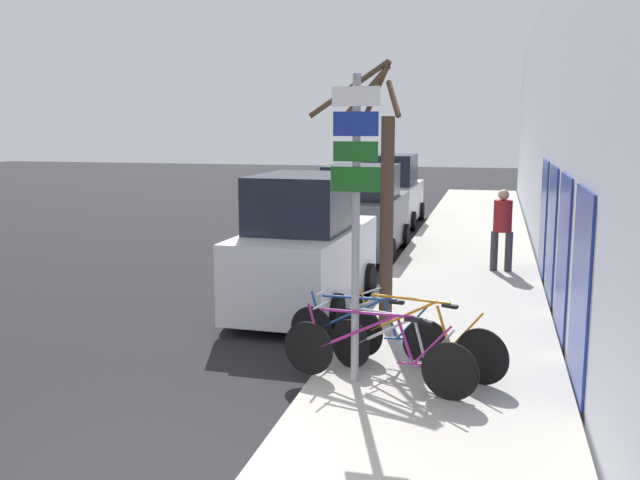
# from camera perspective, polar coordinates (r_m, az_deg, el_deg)

# --- Properties ---
(ground_plane) EXTENTS (80.00, 80.00, 0.00)m
(ground_plane) POSITION_cam_1_polar(r_m,az_deg,el_deg) (17.44, 3.02, -1.78)
(ground_plane) COLOR black
(sidewalk_curb) EXTENTS (3.20, 32.00, 0.15)m
(sidewalk_curb) POSITION_cam_1_polar(r_m,az_deg,el_deg) (19.90, 11.93, -0.38)
(sidewalk_curb) COLOR #ADA89E
(sidewalk_curb) RESTS_ON ground
(building_facade) EXTENTS (0.23, 32.00, 6.50)m
(building_facade) POSITION_cam_1_polar(r_m,az_deg,el_deg) (19.58, 17.40, 8.52)
(building_facade) COLOR #B2B7C1
(building_facade) RESTS_ON ground
(signpost) EXTENTS (0.60, 0.12, 3.77)m
(signpost) POSITION_cam_1_polar(r_m,az_deg,el_deg) (8.61, 2.88, 2.43)
(signpost) COLOR #939399
(signpost) RESTS_ON sidewalk_curb
(bicycle_0) EXTENTS (2.50, 0.71, 0.96)m
(bicycle_0) POSITION_cam_1_polar(r_m,az_deg,el_deg) (8.82, 4.49, -9.11)
(bicycle_0) COLOR black
(bicycle_0) RESTS_ON sidewalk_curb
(bicycle_1) EXTENTS (1.96, 1.12, 0.89)m
(bicycle_1) POSITION_cam_1_polar(r_m,az_deg,el_deg) (9.01, 6.31, -8.92)
(bicycle_1) COLOR black
(bicycle_1) RESTS_ON sidewalk_curb
(bicycle_2) EXTENTS (2.31, 1.01, 0.98)m
(bicycle_2) POSITION_cam_1_polar(r_m,az_deg,el_deg) (9.47, 7.82, -7.85)
(bicycle_2) COLOR black
(bicycle_2) RESTS_ON sidewalk_curb
(bicycle_3) EXTENTS (2.28, 0.58, 0.88)m
(bicycle_3) POSITION_cam_1_polar(r_m,az_deg,el_deg) (9.84, 3.77, -7.32)
(bicycle_3) COLOR black
(bicycle_3) RESTS_ON sidewalk_curb
(parked_car_0) EXTENTS (2.06, 4.22, 2.47)m
(parked_car_0) POSITION_cam_1_polar(r_m,az_deg,el_deg) (12.76, -1.17, -0.80)
(parked_car_0) COLOR silver
(parked_car_0) RESTS_ON ground
(parked_car_1) EXTENTS (2.09, 4.18, 2.32)m
(parked_car_1) POSITION_cam_1_polar(r_m,az_deg,el_deg) (18.32, 3.42, 2.09)
(parked_car_1) COLOR #51565B
(parked_car_1) RESTS_ON ground
(parked_car_2) EXTENTS (2.03, 4.36, 2.35)m
(parked_car_2) POSITION_cam_1_polar(r_m,az_deg,el_deg) (23.98, 5.60, 3.74)
(parked_car_2) COLOR #B2B7BC
(parked_car_2) RESTS_ON ground
(pedestrian_near) EXTENTS (0.47, 0.40, 1.79)m
(pedestrian_near) POSITION_cam_1_polar(r_m,az_deg,el_deg) (15.99, 14.39, 1.24)
(pedestrian_near) COLOR #333338
(pedestrian_near) RESTS_ON sidewalk_curb
(street_tree) EXTENTS (1.55, 1.42, 4.18)m
(street_tree) POSITION_cam_1_polar(r_m,az_deg,el_deg) (11.38, 5.10, 3.35)
(street_tree) COLOR #4C3828
(street_tree) RESTS_ON sidewalk_curb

